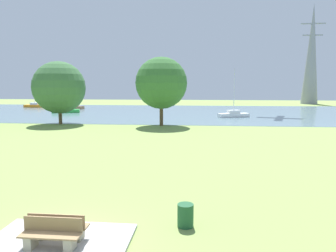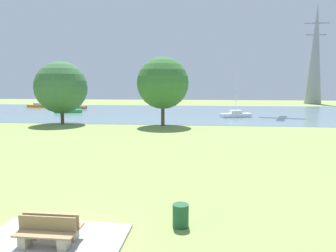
# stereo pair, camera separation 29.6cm
# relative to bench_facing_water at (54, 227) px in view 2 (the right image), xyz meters

# --- Properties ---
(ground_plane) EXTENTS (160.00, 160.00, 0.00)m
(ground_plane) POSITION_rel_bench_facing_water_xyz_m (0.00, 21.73, -0.47)
(ground_plane) COLOR #7F994C
(concrete_pad) EXTENTS (4.40, 3.20, 0.10)m
(concrete_pad) POSITION_rel_bench_facing_water_xyz_m (0.00, -0.27, -0.42)
(concrete_pad) COLOR #ABABAB
(concrete_pad) RESTS_ON ground
(bench_facing_water) EXTENTS (1.80, 0.48, 0.89)m
(bench_facing_water) POSITION_rel_bench_facing_water_xyz_m (0.00, 0.00, 0.00)
(bench_facing_water) COLOR #9D967B
(bench_facing_water) RESTS_ON concrete_pad
(bench_facing_inland) EXTENTS (1.80, 0.48, 0.89)m
(bench_facing_inland) POSITION_rel_bench_facing_water_xyz_m (0.00, -0.54, 0.00)
(bench_facing_inland) COLOR #9D967B
(bench_facing_inland) RESTS_ON concrete_pad
(litter_bin) EXTENTS (0.56, 0.56, 0.80)m
(litter_bin) POSITION_rel_bench_facing_water_xyz_m (3.86, 1.52, -0.07)
(litter_bin) COLOR #1E512D
(litter_bin) RESTS_ON ground
(water_surface) EXTENTS (140.00, 40.00, 0.02)m
(water_surface) POSITION_rel_bench_facing_water_xyz_m (0.00, 49.73, -0.46)
(water_surface) COLOR slate
(water_surface) RESTS_ON ground
(sailboat_brown) EXTENTS (4.99, 2.35, 7.00)m
(sailboat_brown) POSITION_rel_bench_facing_water_xyz_m (-22.63, 55.82, -0.01)
(sailboat_brown) COLOR brown
(sailboat_brown) RESTS_ON water_surface
(sailboat_green) EXTENTS (5.03, 3.01, 7.81)m
(sailboat_green) POSITION_rel_bench_facing_water_xyz_m (-19.88, 46.10, 0.00)
(sailboat_green) COLOR green
(sailboat_green) RESTS_ON water_surface
(sailboat_orange) EXTENTS (4.89, 1.83, 5.17)m
(sailboat_orange) POSITION_rel_bench_facing_water_xyz_m (-33.05, 59.45, -0.03)
(sailboat_orange) COLOR orange
(sailboat_orange) RESTS_ON water_surface
(sailboat_white) EXTENTS (5.03, 3.02, 7.49)m
(sailboat_white) POSITION_rel_bench_facing_water_xyz_m (9.60, 40.75, -0.00)
(sailboat_white) COLOR white
(sailboat_white) RESTS_ON water_surface
(tree_mid_shore) EXTENTS (6.58, 6.58, 7.95)m
(tree_mid_shore) POSITION_rel_bench_facing_water_xyz_m (-13.42, 29.64, 4.18)
(tree_mid_shore) COLOR brown
(tree_mid_shore) RESTS_ON ground
(tree_west_near) EXTENTS (6.26, 6.26, 8.33)m
(tree_west_near) POSITION_rel_bench_facing_water_xyz_m (-0.33, 29.23, 4.72)
(tree_west_near) COLOR brown
(tree_west_near) RESTS_ON ground
(electricity_pylon) EXTENTS (6.40, 4.40, 26.68)m
(electricity_pylon) POSITION_rel_bench_facing_water_xyz_m (34.16, 80.98, 12.88)
(electricity_pylon) COLOR gray
(electricity_pylon) RESTS_ON ground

